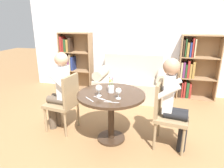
% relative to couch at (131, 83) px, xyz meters
% --- Properties ---
extents(ground_plane, '(16.00, 16.00, 0.00)m').
position_rel_couch_xyz_m(ground_plane, '(0.00, -1.75, -0.31)').
color(ground_plane, olive).
extents(back_wall, '(5.20, 0.05, 2.70)m').
position_rel_couch_xyz_m(back_wall, '(0.00, 0.43, 1.04)').
color(back_wall, silver).
rests_on(back_wall, ground_plane).
extents(round_table, '(0.93, 0.93, 0.71)m').
position_rel_couch_xyz_m(round_table, '(0.00, -1.75, 0.26)').
color(round_table, '#382619').
rests_on(round_table, ground_plane).
extents(couch, '(1.54, 0.80, 0.92)m').
position_rel_couch_xyz_m(couch, '(0.00, 0.00, 0.00)').
color(couch, '#B7A893').
rests_on(couch, ground_plane).
extents(bookshelf_left, '(0.79, 0.28, 1.37)m').
position_rel_couch_xyz_m(bookshelf_left, '(-1.50, 0.27, 0.37)').
color(bookshelf_left, '#93704C').
rests_on(bookshelf_left, ground_plane).
extents(bookshelf_right, '(0.79, 0.28, 1.37)m').
position_rel_couch_xyz_m(bookshelf_right, '(1.29, 0.27, 0.35)').
color(bookshelf_right, '#93704C').
rests_on(bookshelf_right, ground_plane).
extents(chair_left, '(0.47, 0.47, 0.90)m').
position_rel_couch_xyz_m(chair_left, '(-0.74, -1.67, 0.18)').
color(chair_left, '#937A56').
rests_on(chair_left, ground_plane).
extents(chair_right, '(0.47, 0.47, 0.90)m').
position_rel_couch_xyz_m(chair_right, '(0.74, -1.69, 0.18)').
color(chair_right, '#937A56').
rests_on(chair_right, ground_plane).
extents(person_left, '(0.45, 0.38, 1.23)m').
position_rel_couch_xyz_m(person_left, '(-0.83, -1.65, 0.34)').
color(person_left, brown).
rests_on(person_left, ground_plane).
extents(person_right, '(0.44, 0.37, 1.22)m').
position_rel_couch_xyz_m(person_right, '(0.83, -1.71, 0.35)').
color(person_right, black).
rests_on(person_right, ground_plane).
extents(wine_glass_left, '(0.09, 0.09, 0.15)m').
position_rel_couch_xyz_m(wine_glass_left, '(-0.13, -1.87, 0.50)').
color(wine_glass_left, white).
rests_on(wine_glass_left, round_table).
extents(wine_glass_right, '(0.08, 0.08, 0.14)m').
position_rel_couch_xyz_m(wine_glass_right, '(0.13, -1.90, 0.50)').
color(wine_glass_right, white).
rests_on(wine_glass_right, round_table).
extents(flower_vase, '(0.08, 0.08, 0.25)m').
position_rel_couch_xyz_m(flower_vase, '(-0.01, -1.70, 0.48)').
color(flower_vase, silver).
rests_on(flower_vase, round_table).
extents(knife_left_setting, '(0.18, 0.07, 0.00)m').
position_rel_couch_xyz_m(knife_left_setting, '(-0.02, -1.99, 0.40)').
color(knife_left_setting, silver).
rests_on(knife_left_setting, round_table).
extents(fork_left_setting, '(0.19, 0.02, 0.00)m').
position_rel_couch_xyz_m(fork_left_setting, '(0.08, -2.04, 0.40)').
color(fork_left_setting, silver).
rests_on(fork_left_setting, round_table).
extents(knife_right_setting, '(0.18, 0.09, 0.00)m').
position_rel_couch_xyz_m(knife_right_setting, '(-0.11, -1.94, 0.40)').
color(knife_right_setting, silver).
rests_on(knife_right_setting, round_table).
extents(fork_right_setting, '(0.15, 0.13, 0.00)m').
position_rel_couch_xyz_m(fork_right_setting, '(-0.21, -2.02, 0.40)').
color(fork_right_setting, silver).
rests_on(fork_right_setting, round_table).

